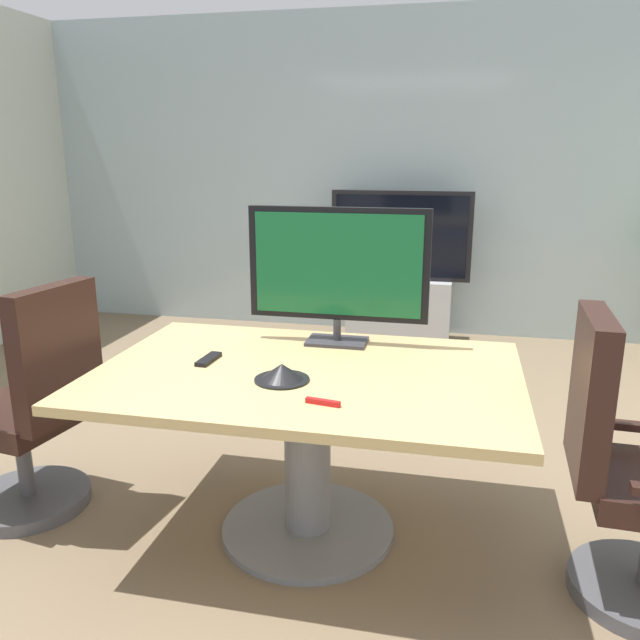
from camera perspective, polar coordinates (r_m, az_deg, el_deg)
ground_plane at (r=3.05m, az=-3.66°, el=-17.57°), size 7.74×7.74×0.00m
wall_back_glass_partition at (r=5.88m, az=5.39°, el=12.68°), size 6.36×0.10×2.81m
conference_table at (r=2.72m, az=-1.15°, el=-8.57°), size 1.75×1.16×0.76m
office_chair_left at (r=3.20m, az=-24.24°, el=-8.15°), size 0.63×0.61×1.09m
office_chair_right at (r=2.66m, az=26.16°, el=-13.16°), size 0.61×0.58×1.09m
tv_monitor at (r=2.93m, az=1.62°, el=4.69°), size 0.84×0.18×0.64m
wall_display_unit at (r=5.63m, az=7.12°, el=2.60°), size 1.20×0.36×1.31m
conference_phone at (r=2.52m, az=-3.45°, el=-4.78°), size 0.22×0.22×0.07m
remote_control at (r=2.79m, az=-9.98°, el=-3.48°), size 0.06×0.17×0.02m
whiteboard_marker at (r=2.29m, az=0.26°, el=-7.38°), size 0.13×0.04×0.02m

